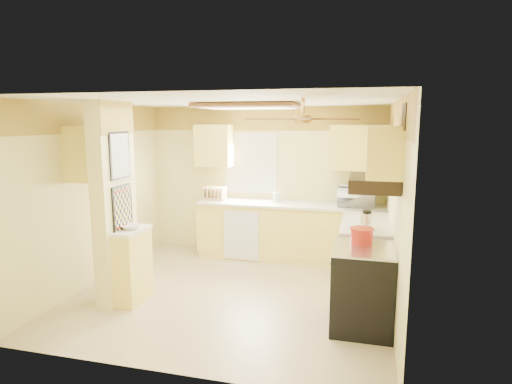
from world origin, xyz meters
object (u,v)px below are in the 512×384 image
(dutch_oven, at_px, (362,236))
(bowl, at_px, (131,227))
(kettle, at_px, (367,221))
(microwave, at_px, (357,197))
(stove, at_px, (362,287))

(dutch_oven, bearing_deg, bowl, -176.99)
(dutch_oven, height_order, kettle, kettle)
(microwave, xyz_separation_m, dutch_oven, (0.10, -1.99, -0.09))
(microwave, relative_size, bowl, 2.43)
(kettle, bearing_deg, dutch_oven, -95.31)
(microwave, height_order, kettle, microwave)
(stove, height_order, dutch_oven, dutch_oven)
(bowl, xyz_separation_m, kettle, (2.82, 0.70, 0.08))
(stove, bearing_deg, dutch_oven, 101.57)
(bowl, xyz_separation_m, dutch_oven, (2.77, 0.15, 0.04))
(stove, height_order, bowl, bowl)
(bowl, relative_size, dutch_oven, 0.89)
(bowl, height_order, dutch_oven, dutch_oven)
(stove, distance_m, bowl, 2.85)
(dutch_oven, bearing_deg, stove, -78.43)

